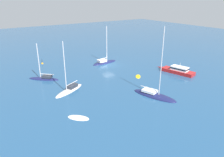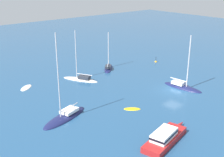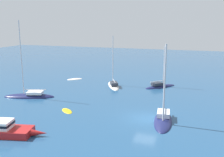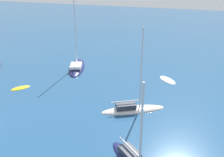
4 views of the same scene
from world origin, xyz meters
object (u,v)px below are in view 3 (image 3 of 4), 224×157
at_px(skiff, 67,111).
at_px(yacht_1, 163,120).
at_px(skiff_1, 75,79).
at_px(yacht_2, 160,86).
at_px(yacht, 30,96).
at_px(sloop, 113,85).

distance_m(skiff, yacht_1, 11.80).
height_order(skiff_1, yacht_2, yacht_2).
bearing_deg(yacht_1, yacht, -105.25).
relative_size(skiff, yacht, 0.21).
bearing_deg(skiff, sloop, -55.09).
bearing_deg(yacht_1, skiff_1, -136.22).
relative_size(skiff_1, yacht, 0.27).
distance_m(skiff_1, sloop, 9.26).
bearing_deg(skiff, skiff_1, -25.62).
bearing_deg(yacht_2, skiff_1, 131.11).
height_order(yacht_2, sloop, sloop).
xyz_separation_m(yacht, yacht_1, (3.08, 20.11, 0.08)).
relative_size(skiff_1, yacht_1, 0.34).
bearing_deg(yacht, sloop, -150.13).
xyz_separation_m(skiff, skiff_1, (-16.77, -7.70, 0.00)).
xyz_separation_m(skiff, yacht_1, (-0.61, 11.78, 0.20)).
bearing_deg(yacht, yacht_2, -162.18).
distance_m(skiff_1, yacht_2, 16.68).
height_order(skiff, yacht_1, yacht_1).
relative_size(skiff_1, sloop, 0.35).
xyz_separation_m(skiff, yacht_2, (-16.12, 8.97, 0.17)).
relative_size(skiff, skiff_1, 0.77).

